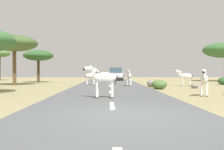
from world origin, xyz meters
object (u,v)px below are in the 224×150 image
Objects in this scene: zebra_3 at (91,76)px; car_0 at (116,74)px; rock_0 at (195,86)px; tree_6 at (14,44)px; rock_1 at (152,83)px; zebra_4 at (204,80)px; zebra_1 at (103,78)px; zebra_2 at (185,76)px; bush_0 at (159,84)px; tree_0 at (38,56)px; bush_2 at (224,81)px; zebra_0 at (129,76)px.

zebra_3 is 0.33× the size of car_0.
zebra_3 is 2.33× the size of rock_0.
rock_1 is at bearing -11.94° from tree_6.
car_0 is at bearing -55.92° from zebra_4.
zebra_1 reaches higher than zebra_2.
zebra_3 reaches higher than bush_0.
tree_6 is at bearing -96.34° from tree_0.
tree_6 is (-9.59, -11.78, 2.97)m from car_0.
bush_2 is 1.94× the size of rock_0.
zebra_4 is at bearing -79.00° from rock_1.
tree_0 is 3.06× the size of bush_2.
zebra_0 is 0.31× the size of tree_6.
bush_0 is 0.96× the size of bush_2.
zebra_0 is 1.01× the size of zebra_3.
zebra_3 is 5.56m from rock_1.
car_0 is at bearing -75.65° from zebra_0.
car_0 reaches higher than zebra_1.
bush_2 is (9.31, 2.44, -0.51)m from zebra_0.
tree_0 is (-7.67, 16.92, 2.06)m from zebra_1.
tree_6 is at bearing 158.07° from bush_0.
zebra_1 is at bearing 154.13° from zebra_2.
zebra_2 is at bearing -168.25° from zebra_0.
zebra_2 is 1.08× the size of zebra_3.
zebra_4 reaches higher than rock_1.
zebra_3 reaches higher than rock_0.
zebra_4 is at bearing -50.40° from tree_0.
zebra_2 is (6.86, 9.71, -0.10)m from zebra_1.
bush_2 is at bearing -14.22° from tree_0.
zebra_2 reaches higher than zebra_4.
bush_0 is at bearing -21.93° from tree_6.
zebra_2 is 1.29× the size of bush_2.
rock_0 is at bearing -37.74° from zebra_1.
zebra_1 is 5.42m from zebra_4.
zebra_1 is at bearing 86.35° from car_0.
tree_0 is 15.93m from bush_0.
zebra_3 is at bearing -9.94° from zebra_0.
zebra_4 is (-1.59, -8.44, -0.01)m from zebra_2.
rock_0 is at bearing -25.47° from rock_1.
zebra_2 reaches higher than zebra_0.
tree_0 is 17.67m from rock_0.
bush_2 is 6.59m from rock_0.
zebra_0 reaches higher than zebra_3.
car_0 is at bearing 99.98° from rock_1.
tree_6 is at bearing -84.61° from zebra_3.
rock_1 is (11.49, -8.18, -2.75)m from tree_0.
rock_1 is at bearing 117.09° from zebra_2.
zebra_4 is (3.21, -8.38, -0.01)m from zebra_0.
car_0 is 7.07× the size of rock_0.
car_0 is (-5.57, 13.37, -0.02)m from zebra_2.
zebra_3 is at bearing 156.64° from rock_1.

